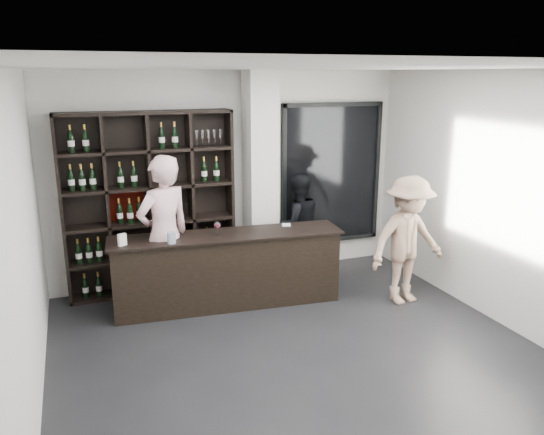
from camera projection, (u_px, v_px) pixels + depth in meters
name	position (u px, v px, depth m)	size (l,w,h in m)	color
floor	(311.00, 368.00, 5.31)	(5.00, 5.50, 0.01)	black
wine_shelf	(150.00, 204.00, 6.91)	(2.20, 0.35, 2.40)	black
structural_column	(261.00, 179.00, 7.28)	(0.40, 0.40, 2.90)	silver
glass_panel	(332.00, 174.00, 7.90)	(1.60, 0.08, 2.10)	black
tasting_counter	(228.00, 270.00, 6.64)	(2.87, 0.60, 0.94)	black
taster_pink	(164.00, 236.00, 6.34)	(0.71, 0.47, 1.95)	beige
taster_black	(297.00, 225.00, 7.57)	(0.74, 0.57, 1.52)	black
customer	(407.00, 240.00, 6.66)	(1.06, 0.61, 1.64)	#A28169
wine_glass	(217.00, 228.00, 6.45)	(0.08, 0.08, 0.19)	white
spit_cup	(172.00, 238.00, 6.15)	(0.10, 0.10, 0.13)	silver
napkin_stack	(286.00, 225.00, 6.88)	(0.11, 0.11, 0.02)	white
card_stand	(122.00, 240.00, 6.06)	(0.09, 0.05, 0.14)	white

